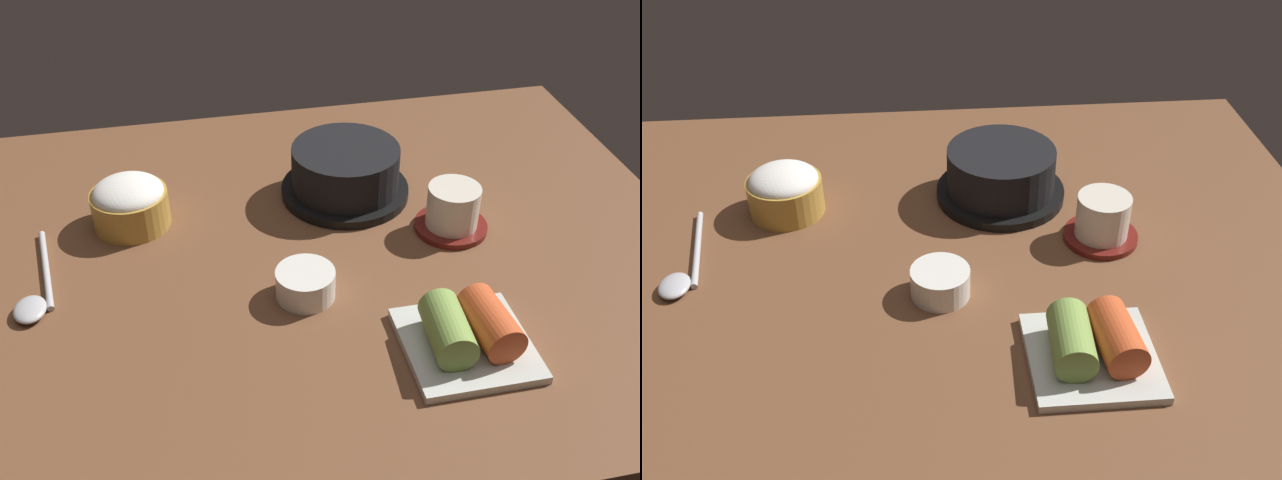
# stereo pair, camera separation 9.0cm
# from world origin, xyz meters

# --- Properties ---
(dining_table) EXTENTS (1.00, 0.76, 0.02)m
(dining_table) POSITION_xyz_m (0.00, 0.00, 0.01)
(dining_table) COLOR brown
(dining_table) RESTS_ON ground
(stone_pot) EXTENTS (0.17, 0.17, 0.07)m
(stone_pot) POSITION_xyz_m (0.08, 0.12, 0.06)
(stone_pot) COLOR black
(stone_pot) RESTS_ON dining_table
(rice_bowl) EXTENTS (0.10, 0.10, 0.07)m
(rice_bowl) POSITION_xyz_m (-0.20, 0.10, 0.05)
(rice_bowl) COLOR #B78C38
(rice_bowl) RESTS_ON dining_table
(tea_cup_with_saucer) EXTENTS (0.09, 0.09, 0.06)m
(tea_cup_with_saucer) POSITION_xyz_m (0.20, 0.01, 0.05)
(tea_cup_with_saucer) COLOR maroon
(tea_cup_with_saucer) RESTS_ON dining_table
(banchan_cup_center) EXTENTS (0.07, 0.07, 0.03)m
(banchan_cup_center) POSITION_xyz_m (-0.01, -0.08, 0.04)
(banchan_cup_center) COLOR white
(banchan_cup_center) RESTS_ON dining_table
(kimchi_plate) EXTENTS (0.13, 0.13, 0.05)m
(kimchi_plate) POSITION_xyz_m (0.14, -0.20, 0.04)
(kimchi_plate) COLOR silver
(kimchi_plate) RESTS_ON dining_table
(spoon) EXTENTS (0.04, 0.17, 0.01)m
(spoon) POSITION_xyz_m (-0.31, -0.03, 0.03)
(spoon) COLOR #B7B7BC
(spoon) RESTS_ON dining_table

